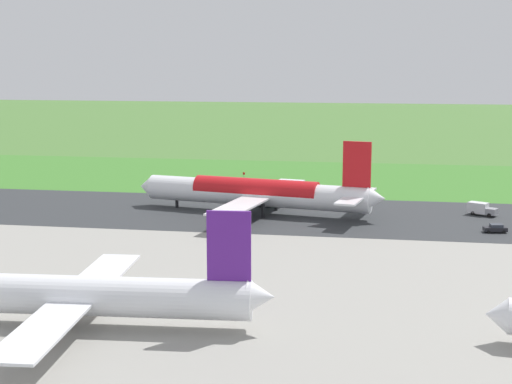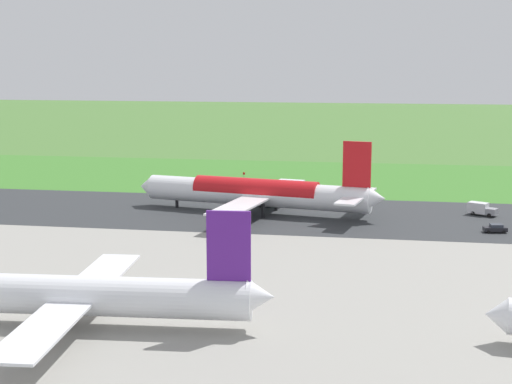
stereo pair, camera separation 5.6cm
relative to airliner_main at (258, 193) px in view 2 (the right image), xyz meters
The scene contains 10 objects.
ground_plane 4.37m from the airliner_main, 167.82° to the right, with size 800.00×800.00×0.00m, color #477233.
runway_asphalt 4.34m from the airliner_main, 167.82° to the right, with size 600.00×38.47×0.06m, color #2D3033.
apron_concrete 63.19m from the airliner_main, 90.30° to the left, with size 440.00×110.00×0.05m, color gray.
grass_verge_foreground 41.80m from the airliner_main, 90.46° to the right, with size 600.00×80.00×0.04m, color #3C782B.
airliner_main is the anchor object (origin of this frame).
airliner_parked_mid 71.37m from the airliner_main, 81.12° to the left, with size 49.79×40.74×14.53m.
service_truck_baggage 45.94m from the airliner_main, behind, with size 6.17×4.73×2.65m.
service_car_followme 47.48m from the airliner_main, 167.47° to the left, with size 4.41×2.39×1.62m.
no_stopping_sign 42.77m from the airliner_main, 75.71° to the right, with size 0.60×0.10×2.29m.
traffic_cone_orange 46.64m from the airliner_main, 68.67° to the right, with size 0.40×0.40×0.55m, color orange.
Camera 2 is at (-25.13, 153.60, 31.83)m, focal length 53.70 mm.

